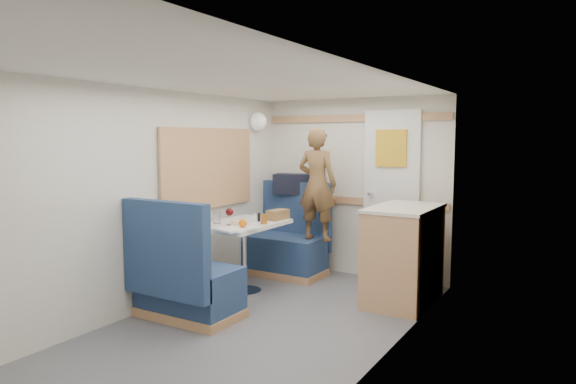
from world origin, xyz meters
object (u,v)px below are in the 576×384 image
Objects in this scene: cheese_block at (238,223)px; wine_glass at (230,213)px; tumbler_left at (217,218)px; orange_fruit at (243,223)px; person at (317,184)px; bench_far at (288,248)px; dinette_table at (243,238)px; bread_loaf at (278,215)px; dome_light at (258,121)px; galley_counter at (403,254)px; pepper_grinder at (259,217)px; salt_grinder at (255,218)px; duffel_bag at (295,184)px; beer_glass at (264,219)px; tray at (236,228)px; bench_near at (184,285)px.

cheese_block is 0.65× the size of wine_glass.
tumbler_left is (-0.17, 0.02, -0.07)m from wine_glass.
person is at bearing 80.68° from orange_fruit.
bench_far is 0.86× the size of person.
bench_far reaches higher than dinette_table.
tumbler_left is 0.47× the size of bread_loaf.
dome_light is 2.28m from galley_counter.
dinette_table is at bearing -120.36° from bread_loaf.
pepper_grinder is 0.05m from salt_grinder.
bench_far is at bearing 89.36° from wine_glass.
orange_fruit is (0.27, -1.43, -0.24)m from duffel_bag.
beer_glass is 1.13× the size of pepper_grinder.
bench_far is 3.01× the size of tray.
person is 11.25× the size of cheese_block.
dome_light is 1.33m from salt_grinder.
person is 1.12m from cheese_block.
cheese_block is at bearing -10.57° from tumbler_left.
bread_loaf is at bearing -170.60° from galley_counter.
person reaches higher than bench_near.
pepper_grinder is at bearing 48.15° from tumbler_left.
bench_far is 10.85× the size of beer_glass.
bench_far is 0.76m from duffel_bag.
duffel_bag is 1.39m from cheese_block.
cheese_block is at bearing -64.76° from dinette_table.
tray is at bearing -64.63° from dome_light.
dinette_table is 0.75× the size of person.
pepper_grinder is (0.49, -0.71, -0.99)m from dome_light.
dinette_table is at bearing -170.10° from beer_glass.
person reaches higher than cheese_block.
orange_fruit is 0.65m from bread_loaf.
tray is (-1.29, -0.90, 0.26)m from galley_counter.
duffel_bag is at bearing 91.33° from bench_near.
wine_glass is at bearing 66.03° from person.
bench_far reaches higher than wine_glass.
galley_counter is at bearing 9.40° from bread_loaf.
duffel_bag is 1.41× the size of tray.
duffel_bag is (-1.51, 0.57, 0.55)m from galley_counter.
cheese_block is 0.33m from salt_grinder.
bench_far is 0.90m from salt_grinder.
duffel_bag is at bearing 83.85° from tumbler_left.
orange_fruit is at bearing 38.09° from tray.
salt_grinder is (-0.15, 0.06, -0.01)m from beer_glass.
person is at bearing -7.96° from bench_far.
bread_loaf is at bearing 59.64° from dinette_table.
duffel_bag is at bearing 91.48° from wine_glass.
cheese_block reaches higher than dinette_table.
person is 14.65× the size of salt_grinder.
dinette_table is 0.42m from tray.
bench_far is 1.73m from bench_near.
wine_glass reaches higher than beer_glass.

